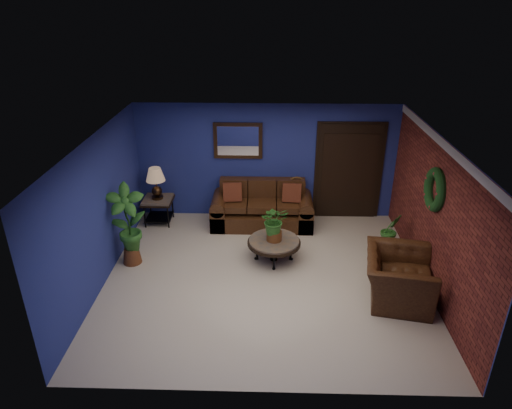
{
  "coord_description": "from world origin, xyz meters",
  "views": [
    {
      "loc": [
        0.04,
        -6.66,
        4.58
      ],
      "look_at": [
        -0.17,
        0.55,
        1.16
      ],
      "focal_mm": 32.0,
      "sensor_mm": 36.0,
      "label": 1
    }
  ],
  "objects_px": {
    "sofa": "(262,210)",
    "side_chair": "(297,198)",
    "table_lamp": "(156,180)",
    "end_table": "(158,204)",
    "armchair": "(398,277)",
    "coffee_table": "(274,243)"
  },
  "relations": [
    {
      "from": "table_lamp",
      "to": "armchair",
      "type": "xyz_separation_m",
      "value": [
        4.45,
        -2.55,
        -0.6
      ]
    },
    {
      "from": "sofa",
      "to": "armchair",
      "type": "bearing_deg",
      "value": -49.07
    },
    {
      "from": "sofa",
      "to": "table_lamp",
      "type": "height_order",
      "value": "table_lamp"
    },
    {
      "from": "end_table",
      "to": "side_chair",
      "type": "xyz_separation_m",
      "value": [
        2.94,
        0.08,
        0.14
      ]
    },
    {
      "from": "sofa",
      "to": "coffee_table",
      "type": "relative_size",
      "value": 2.17
    },
    {
      "from": "coffee_table",
      "to": "table_lamp",
      "type": "xyz_separation_m",
      "value": [
        -2.46,
        1.44,
        0.63
      ]
    },
    {
      "from": "sofa",
      "to": "end_table",
      "type": "relative_size",
      "value": 3.41
    },
    {
      "from": "sofa",
      "to": "armchair",
      "type": "distance_m",
      "value": 3.41
    },
    {
      "from": "end_table",
      "to": "sofa",
      "type": "bearing_deg",
      "value": 0.78
    },
    {
      "from": "end_table",
      "to": "armchair",
      "type": "height_order",
      "value": "armchair"
    },
    {
      "from": "table_lamp",
      "to": "side_chair",
      "type": "relative_size",
      "value": 0.65
    },
    {
      "from": "sofa",
      "to": "side_chair",
      "type": "height_order",
      "value": "side_chair"
    },
    {
      "from": "sofa",
      "to": "armchair",
      "type": "height_order",
      "value": "sofa"
    },
    {
      "from": "armchair",
      "to": "sofa",
      "type": "bearing_deg",
      "value": 52.02
    },
    {
      "from": "coffee_table",
      "to": "armchair",
      "type": "xyz_separation_m",
      "value": [
        1.99,
        -1.1,
        0.03
      ]
    },
    {
      "from": "end_table",
      "to": "armchair",
      "type": "xyz_separation_m",
      "value": [
        4.45,
        -2.55,
        -0.04
      ]
    },
    {
      "from": "end_table",
      "to": "table_lamp",
      "type": "height_order",
      "value": "table_lamp"
    },
    {
      "from": "side_chair",
      "to": "table_lamp",
      "type": "bearing_deg",
      "value": 177.58
    },
    {
      "from": "sofa",
      "to": "table_lamp",
      "type": "relative_size",
      "value": 3.22
    },
    {
      "from": "end_table",
      "to": "side_chair",
      "type": "distance_m",
      "value": 2.95
    },
    {
      "from": "side_chair",
      "to": "end_table",
      "type": "bearing_deg",
      "value": 177.58
    },
    {
      "from": "armchair",
      "to": "side_chair",
      "type": "bearing_deg",
      "value": 40.96
    }
  ]
}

